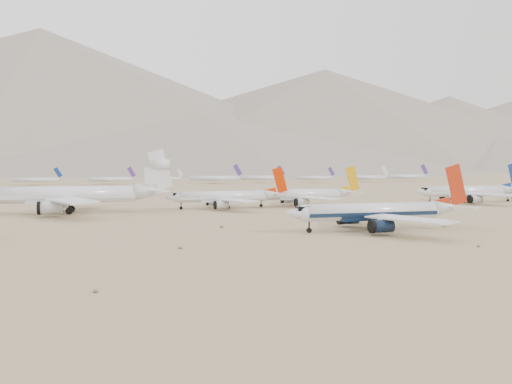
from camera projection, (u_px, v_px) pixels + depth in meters
ground at (359, 231)px, 118.31m from camera, size 7000.00×7000.00×0.00m
main_airliner at (380, 212)px, 118.86m from camera, size 45.29×44.24×15.98m
row2_navy_widebody at (470, 192)px, 206.67m from camera, size 47.60×46.54×16.93m
row2_gold_tail at (304, 195)px, 191.04m from camera, size 43.48×42.52×15.48m
row2_orange_tail at (227, 197)px, 179.34m from camera, size 42.34×41.42×15.10m
row2_white_trijet at (75, 194)px, 161.50m from camera, size 59.91×58.55×21.23m
distant_storage_row at (191, 178)px, 439.39m from camera, size 519.93×56.32×15.22m
mountain_range at (157, 115)px, 1714.26m from camera, size 7354.00×3024.00×470.00m
foothills at (348, 146)px, 1313.14m from camera, size 4637.50×1395.00×155.00m
desert_scrub at (434, 249)px, 90.67m from camera, size 261.14×128.70×0.63m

